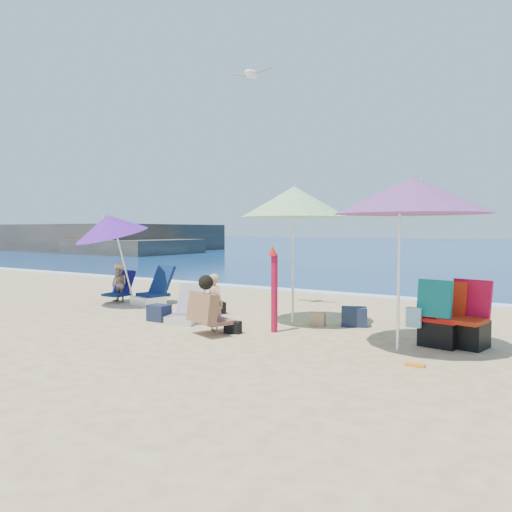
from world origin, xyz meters
The scene contains 20 objects.
ground centered at (0.00, 0.00, 0.00)m, with size 120.00×120.00×0.00m.
foam centered at (0.00, 5.10, 0.02)m, with size 120.00×0.50×0.04m.
headland centered at (-27.29, 19.73, 0.57)m, with size 20.50×11.50×2.60m.
umbrella_turquoise centered at (2.31, 0.53, 1.95)m, with size 2.56×2.56×2.21m.
umbrella_striped centered at (0.24, 1.29, 1.97)m, with size 1.82×1.82×2.25m.
umbrella_blue centered at (-3.72, 0.97, 1.61)m, with size 1.85×1.89×1.97m.
furled_umbrella centered at (0.29, 0.58, 0.71)m, with size 0.14×0.14×1.29m.
chair_navy centered at (-3.21, 1.62, 0.21)m, with size 0.70×0.85×0.79m.
chair_rainbow centered at (-1.29, 0.42, 0.17)m, with size 0.59×0.76×0.63m.
camp_chair_left centered at (2.88, 1.10, 0.26)m, with size 0.60×0.69×0.87m.
camp_chair_right centered at (2.57, 0.98, 0.32)m, with size 0.67×0.57×0.89m.
person_center centered at (-0.42, -0.04, 0.43)m, with size 0.66×0.75×0.88m.
person_left centered at (-4.06, 1.50, 0.38)m, with size 0.49×0.60×0.84m.
bag_navy_a centered at (-1.78, 0.31, 0.14)m, with size 0.35×0.26×0.27m.
bag_black_a centered at (-1.42, 1.47, 0.11)m, with size 0.36×0.34×0.21m.
bag_tan centered at (0.61, 1.38, 0.10)m, with size 0.28×0.23×0.21m.
bag_navy_b centered at (1.12, 1.67, 0.15)m, with size 0.48×0.43×0.30m.
bag_black_b centered at (-0.17, 0.18, 0.09)m, with size 0.26×0.21×0.18m.
orange_item centered at (2.58, -0.18, 0.01)m, with size 0.22×0.12×0.03m.
seagull centered at (-1.18, 2.21, 4.44)m, with size 0.86×0.41×0.15m.
Camera 1 is at (4.07, -5.78, 1.52)m, focal length 35.18 mm.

